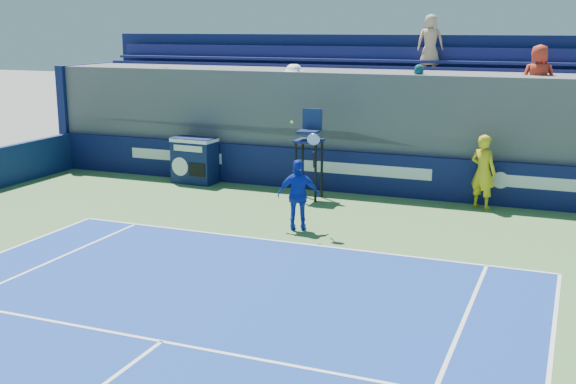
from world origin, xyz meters
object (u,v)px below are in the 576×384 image
at_px(ball_person, 483,172).
at_px(umpire_chair, 309,144).
at_px(match_clock, 195,159).
at_px(tennis_player, 299,195).

relative_size(ball_person, umpire_chair, 0.78).
distance_m(match_clock, umpire_chair, 4.06).
bearing_deg(ball_person, umpire_chair, 33.41).
bearing_deg(match_clock, umpire_chair, -9.01).
relative_size(ball_person, tennis_player, 0.76).
bearing_deg(tennis_player, match_clock, 142.58).
relative_size(match_clock, umpire_chair, 0.56).
bearing_deg(tennis_player, ball_person, 45.28).
distance_m(ball_person, match_clock, 8.49).
bearing_deg(umpire_chair, ball_person, 8.50).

